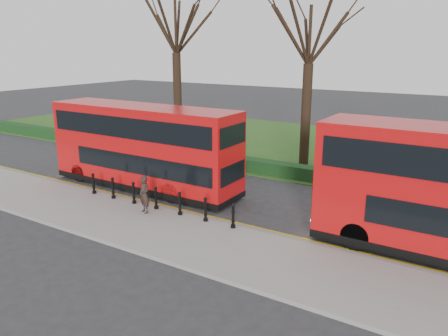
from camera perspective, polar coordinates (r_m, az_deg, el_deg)
The scene contains 12 objects.
ground at distance 20.85m, azimuth -5.33°, elevation -4.85°, with size 120.00×120.00×0.00m, color #28282B.
pavement at distance 18.71m, azimuth -10.95°, elevation -7.28°, with size 60.00×4.00×0.15m, color gray.
kerb at distance 20.10m, azimuth -7.07°, elevation -5.47°, with size 60.00×0.25×0.16m, color slate.
grass_verge at distance 33.52m, azimuth 10.37°, elevation 2.85°, with size 60.00×18.00×0.06m, color #2C4E1A.
hedge at distance 26.19m, azimuth 3.67°, elevation 0.36°, with size 60.00×0.90×0.80m, color black.
yellow_line_outer at distance 20.34m, azimuth -6.53°, elevation -5.40°, with size 60.00×0.10×0.01m, color yellow.
yellow_line_inner at distance 20.48m, azimuth -6.18°, elevation -5.24°, with size 60.00×0.10×0.01m, color yellow.
tree_left at distance 32.42m, azimuth -6.36°, elevation 18.62°, with size 7.95×7.95×12.42m.
tree_mid at distance 27.37m, azimuth 11.20°, elevation 17.49°, with size 7.31×7.31×11.43m.
bollard_row at distance 19.96m, azimuth -8.88°, elevation -3.94°, with size 8.27×0.15×1.00m.
bus_lead at distance 23.14m, azimuth -10.51°, elevation 2.65°, with size 10.91×2.51×4.34m.
pedestrian at distance 19.49m, azimuth -10.37°, elevation -3.43°, with size 0.61×0.40×1.68m, color #2D1F1C.
Camera 1 is at (11.97, -15.47, 7.23)m, focal length 35.00 mm.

